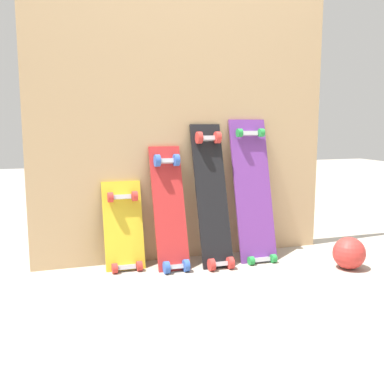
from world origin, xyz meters
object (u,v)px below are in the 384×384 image
at_px(rubber_ball, 349,253).
at_px(skateboard_black, 212,200).
at_px(skateboard_yellow, 124,232).
at_px(skateboard_red, 170,213).
at_px(skateboard_purple, 254,196).

bearing_deg(rubber_ball, skateboard_black, 153.45).
xyz_separation_m(skateboard_yellow, skateboard_black, (0.50, -0.06, 0.16)).
distance_m(skateboard_red, skateboard_black, 0.26).
distance_m(skateboard_yellow, skateboard_purple, 0.79).
relative_size(skateboard_yellow, skateboard_purple, 0.61).
height_order(skateboard_yellow, rubber_ball, skateboard_yellow).
height_order(skateboard_red, skateboard_black, skateboard_black).
distance_m(skateboard_black, skateboard_purple, 0.27).
relative_size(skateboard_red, skateboard_black, 0.86).
height_order(skateboard_red, skateboard_purple, skateboard_purple).
xyz_separation_m(skateboard_purple, rubber_ball, (0.42, -0.36, -0.29)).
xyz_separation_m(skateboard_black, skateboard_purple, (0.27, 0.02, 0.01)).
xyz_separation_m(skateboard_yellow, skateboard_purple, (0.77, -0.05, 0.17)).
relative_size(skateboard_red, skateboard_purple, 0.82).
height_order(skateboard_black, rubber_ball, skateboard_black).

